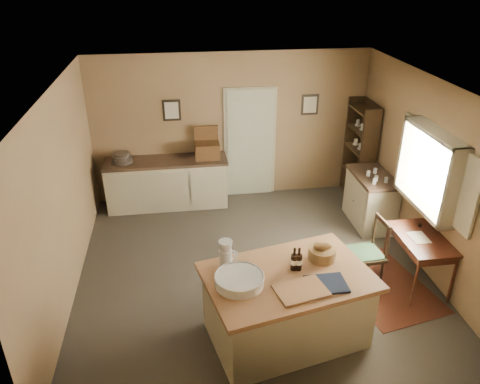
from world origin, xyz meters
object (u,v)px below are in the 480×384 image
Objects in this scene: work_island at (286,304)px; sideboard at (168,181)px; desk_chair at (364,254)px; shelving_unit at (362,152)px; right_cabinet at (370,199)px; writing_desk at (421,243)px.

sideboard is (-1.37, 3.59, -0.00)m from work_island.
work_island is at bearing -151.60° from desk_chair.
work_island reaches higher than sideboard.
right_cabinet is at bearing -99.03° from shelving_unit.
shelving_unit is at bearing 66.24° from desk_chair.
right_cabinet is at bearing 37.65° from work_island.
desk_chair is at bearing -109.33° from shelving_unit.
desk_chair is 2.74m from shelving_unit.
sideboard is at bearing 140.12° from writing_desk.
work_island is 1.54m from desk_chair.
work_island is 3.84m from sideboard.
shelving_unit is at bearing 44.59° from work_island.
writing_desk is at bearing -93.23° from shelving_unit.
work_island is 2.09× the size of desk_chair.
shelving_unit reaches higher than writing_desk.
work_island is 4.06m from shelving_unit.
work_island is at bearing -122.86° from shelving_unit.
writing_desk is (3.41, -2.85, 0.19)m from sideboard.
sideboard is 3.59m from right_cabinet.
sideboard is at bearing 98.34° from work_island.
work_island is at bearing -129.81° from right_cabinet.
sideboard reaches higher than writing_desk.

